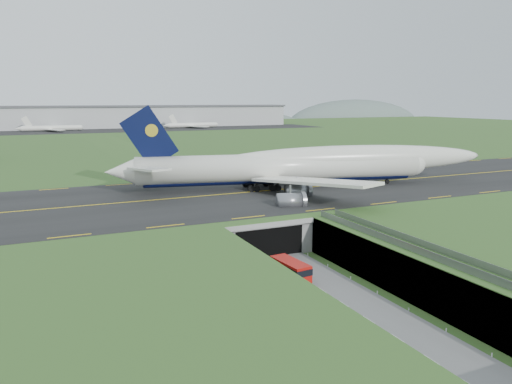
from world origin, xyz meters
name	(u,v)px	position (x,y,z in m)	size (l,w,h in m)	color
ground	(293,273)	(0.00, 0.00, 0.00)	(900.00, 900.00, 0.00)	#305421
airfield_deck	(294,254)	(0.00, 0.00, 3.00)	(800.00, 800.00, 6.00)	gray
trench_road	(320,290)	(0.00, -7.50, 0.10)	(12.00, 75.00, 0.20)	slate
taxiway	(216,195)	(0.00, 33.00, 6.09)	(800.00, 44.00, 0.18)	black
tunnel_portal	(248,226)	(0.00, 16.71, 3.33)	(17.00, 22.30, 6.00)	gray
guideway	(450,268)	(11.00, -19.11, 5.32)	(3.00, 53.00, 7.05)	#A8A8A3
jumbo_jet	(308,165)	(22.08, 33.48, 11.08)	(85.99, 55.99, 18.92)	silver
shuttle_tram	(290,270)	(-1.90, -2.54, 1.59)	(3.34, 7.25, 2.88)	#B3110B
cargo_terminal	(81,117)	(-0.13, 299.41, 13.96)	(320.00, 67.00, 15.60)	#B2B2B2
distant_hills	(138,131)	(64.38, 430.00, -4.00)	(700.00, 91.00, 60.00)	slate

